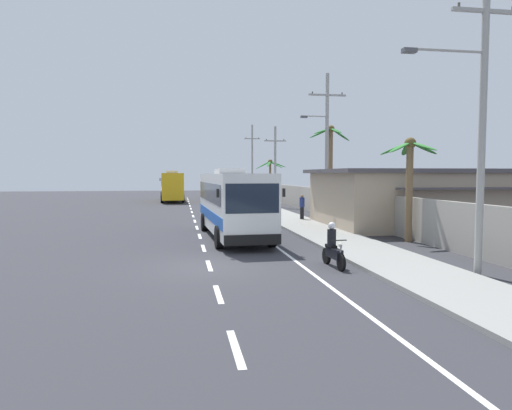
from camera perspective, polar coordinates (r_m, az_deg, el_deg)
ground_plane at (r=16.78m, az=-5.76°, el=-7.66°), size 160.00×160.00×0.00m
sidewalk_kerb at (r=27.74m, az=7.07°, el=-2.97°), size 3.20×90.00×0.14m
lane_markings at (r=31.55m, az=-3.65°, el=-2.26°), size 3.50×71.00×0.01m
boundary_wall at (r=32.64m, az=11.50°, el=-0.22°), size 0.24×60.00×2.17m
coach_bus_foreground at (r=24.41m, az=-2.90°, el=0.44°), size 3.25×10.69×3.65m
coach_bus_far_lane at (r=58.19m, az=-10.39°, el=2.39°), size 3.22×11.57×3.77m
motorcycle_beside_bus at (r=16.85m, az=9.51°, el=-5.38°), size 0.56×1.96×1.61m
pedestrian_near_kerb at (r=35.02m, az=1.99°, el=-0.05°), size 0.36×0.36×1.61m
pedestrian_midwalk at (r=33.11m, az=5.71°, el=-0.16°), size 0.36×0.36×1.74m
utility_pole_nearest at (r=16.79m, az=25.94°, el=9.85°), size 4.00×0.24×9.73m
utility_pole_mid at (r=31.65m, az=8.66°, el=7.42°), size 3.12×0.24×10.07m
utility_pole_far at (r=47.44m, az=2.38°, el=4.96°), size 2.27×0.24×8.22m
utility_pole_distant at (r=63.62m, az=-0.47°, el=5.52°), size 2.15×0.24×10.12m
palm_nearest at (r=23.88m, az=18.45°, el=4.10°), size 3.03×3.06×5.14m
palm_second at (r=57.04m, az=1.80°, el=4.43°), size 3.82×3.56×5.19m
palm_third at (r=34.66m, az=9.18°, el=6.12°), size 3.09×3.24×6.95m
roadside_building at (r=32.43m, az=22.25°, el=0.90°), size 16.58×9.45×3.66m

